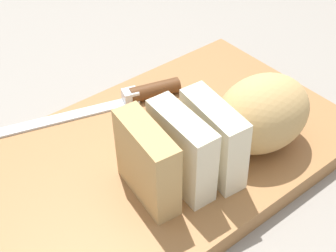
{
  "coord_description": "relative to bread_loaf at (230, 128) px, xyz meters",
  "views": [
    {
      "loc": [
        0.28,
        0.32,
        0.42
      ],
      "look_at": [
        0.0,
        0.0,
        0.06
      ],
      "focal_mm": 51.01,
      "sensor_mm": 36.0,
      "label": 1
    }
  ],
  "objects": [
    {
      "name": "crumb_near_knife",
      "position": [
        0.03,
        -0.03,
        -0.04
      ],
      "size": [
        0.01,
        0.01,
        0.01
      ],
      "primitive_type": "sphere",
      "color": "#996633",
      "rests_on": "cutting_board"
    },
    {
      "name": "bread_knife",
      "position": [
        0.02,
        -0.16,
        -0.04
      ],
      "size": [
        0.25,
        0.1,
        0.02
      ],
      "rotation": [
        0.0,
        0.0,
        -0.32
      ],
      "color": "silver",
      "rests_on": "cutting_board"
    },
    {
      "name": "bread_loaf",
      "position": [
        0.0,
        0.0,
        0.0
      ],
      "size": [
        0.24,
        0.12,
        0.09
      ],
      "rotation": [
        0.0,
        0.0,
        -0.14
      ],
      "color": "tan",
      "rests_on": "cutting_board"
    },
    {
      "name": "cutting_board",
      "position": [
        0.04,
        -0.06,
        -0.06
      ],
      "size": [
        0.46,
        0.3,
        0.03
      ],
      "primitive_type": "cube",
      "rotation": [
        0.0,
        0.0,
        -0.03
      ],
      "color": "#9E6B3D",
      "rests_on": "ground_plane"
    },
    {
      "name": "crumb_near_loaf",
      "position": [
        0.0,
        -0.12,
        -0.04
      ],
      "size": [
        0.0,
        0.0,
        0.0
      ],
      "primitive_type": "sphere",
      "color": "#996633",
      "rests_on": "cutting_board"
    },
    {
      "name": "ground_plane",
      "position": [
        0.04,
        -0.06,
        -0.07
      ],
      "size": [
        3.0,
        3.0,
        0.0
      ],
      "primitive_type": "plane",
      "color": "gray"
    }
  ]
}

